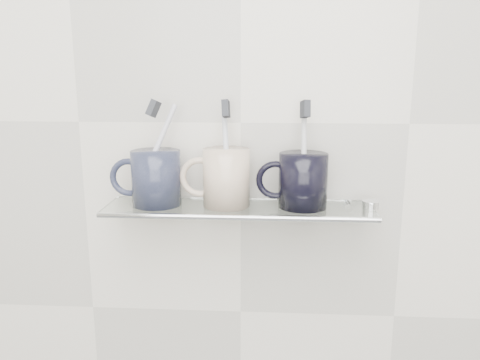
# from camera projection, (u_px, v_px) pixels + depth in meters

# --- Properties ---
(wall_back) EXTENTS (2.50, 0.00, 2.50)m
(wall_back) POSITION_uv_depth(u_px,v_px,m) (241.00, 123.00, 0.90)
(wall_back) COLOR beige
(wall_back) RESTS_ON ground
(shelf_glass) EXTENTS (0.50, 0.12, 0.01)m
(shelf_glass) POSITION_uv_depth(u_px,v_px,m) (239.00, 208.00, 0.88)
(shelf_glass) COLOR silver
(shelf_glass) RESTS_ON wall_back
(shelf_rail) EXTENTS (0.50, 0.01, 0.01)m
(shelf_rail) POSITION_uv_depth(u_px,v_px,m) (237.00, 217.00, 0.82)
(shelf_rail) COLOR silver
(shelf_rail) RESTS_ON shelf_glass
(bracket_left) EXTENTS (0.02, 0.03, 0.02)m
(bracket_left) POSITION_uv_depth(u_px,v_px,m) (136.00, 205.00, 0.94)
(bracket_left) COLOR silver
(bracket_left) RESTS_ON wall_back
(bracket_right) EXTENTS (0.02, 0.03, 0.02)m
(bracket_right) POSITION_uv_depth(u_px,v_px,m) (348.00, 209.00, 0.91)
(bracket_right) COLOR silver
(bracket_right) RESTS_ON wall_back
(mug_left) EXTENTS (0.11, 0.11, 0.10)m
(mug_left) POSITION_uv_depth(u_px,v_px,m) (156.00, 178.00, 0.88)
(mug_left) COLOR black
(mug_left) RESTS_ON shelf_glass
(mug_left_handle) EXTENTS (0.07, 0.01, 0.07)m
(mug_left_handle) POSITION_uv_depth(u_px,v_px,m) (129.00, 178.00, 0.88)
(mug_left_handle) COLOR black
(mug_left_handle) RESTS_ON mug_left
(toothbrush_left) EXTENTS (0.09, 0.04, 0.18)m
(toothbrush_left) POSITION_uv_depth(u_px,v_px,m) (155.00, 152.00, 0.87)
(toothbrush_left) COLOR silver
(toothbrush_left) RESTS_ON mug_left
(bristles_left) EXTENTS (0.03, 0.03, 0.04)m
(bristles_left) POSITION_uv_depth(u_px,v_px,m) (153.00, 108.00, 0.85)
(bristles_left) COLOR #292B30
(bristles_left) RESTS_ON toothbrush_left
(mug_center) EXTENTS (0.11, 0.11, 0.11)m
(mug_center) POSITION_uv_depth(u_px,v_px,m) (226.00, 178.00, 0.87)
(mug_center) COLOR beige
(mug_center) RESTS_ON shelf_glass
(mug_center_handle) EXTENTS (0.08, 0.01, 0.08)m
(mug_center_handle) POSITION_uv_depth(u_px,v_px,m) (200.00, 177.00, 0.87)
(mug_center_handle) COLOR beige
(mug_center_handle) RESTS_ON mug_center
(toothbrush_center) EXTENTS (0.02, 0.06, 0.19)m
(toothbrush_center) POSITION_uv_depth(u_px,v_px,m) (226.00, 153.00, 0.86)
(toothbrush_center) COLOR silver
(toothbrush_center) RESTS_ON mug_center
(bristles_center) EXTENTS (0.02, 0.03, 0.04)m
(bristles_center) POSITION_uv_depth(u_px,v_px,m) (226.00, 109.00, 0.84)
(bristles_center) COLOR #292B30
(bristles_center) RESTS_ON toothbrush_center
(mug_right) EXTENTS (0.09, 0.09, 0.10)m
(mug_right) POSITION_uv_depth(u_px,v_px,m) (303.00, 180.00, 0.86)
(mug_right) COLOR black
(mug_right) RESTS_ON shelf_glass
(mug_right_handle) EXTENTS (0.07, 0.01, 0.07)m
(mug_right_handle) POSITION_uv_depth(u_px,v_px,m) (275.00, 180.00, 0.86)
(mug_right_handle) COLOR black
(mug_right_handle) RESTS_ON mug_right
(toothbrush_right) EXTENTS (0.01, 0.06, 0.19)m
(toothbrush_right) POSITION_uv_depth(u_px,v_px,m) (304.00, 153.00, 0.85)
(toothbrush_right) COLOR beige
(toothbrush_right) RESTS_ON mug_right
(bristles_right) EXTENTS (0.02, 0.03, 0.03)m
(bristles_right) POSITION_uv_depth(u_px,v_px,m) (305.00, 109.00, 0.83)
(bristles_right) COLOR #292B30
(bristles_right) RESTS_ON toothbrush_right
(chrome_cap) EXTENTS (0.03, 0.03, 0.01)m
(chrome_cap) POSITION_uv_depth(u_px,v_px,m) (371.00, 204.00, 0.86)
(chrome_cap) COLOR silver
(chrome_cap) RESTS_ON shelf_glass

